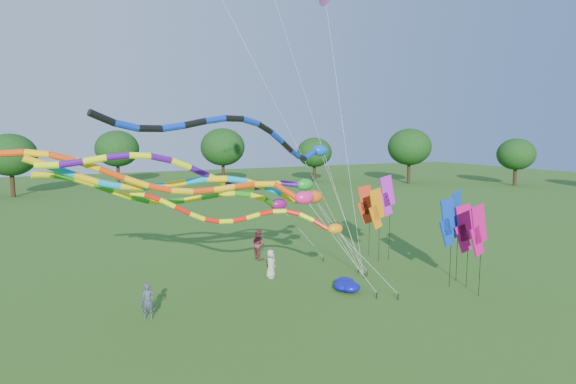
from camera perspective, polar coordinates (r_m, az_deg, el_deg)
name	(u,v)px	position (r m, az deg, el deg)	size (l,w,h in m)	color
ground	(369,314)	(21.57, 9.59, -14.09)	(160.00, 160.00, 0.00)	#2A5B18
tree_ring	(366,189)	(17.84, 9.24, 0.38)	(117.82, 119.66, 9.53)	#382314
tube_kite_red	(263,218)	(21.70, -3.03, -3.06)	(11.02, 4.27, 5.76)	black
tube_kite_orange	(192,183)	(20.69, -11.26, 1.11)	(15.65, 4.23, 7.74)	black
tube_kite_purple	(224,176)	(21.86, -7.57, 1.85)	(15.25, 1.71, 7.56)	black
tube_kite_blue	(262,140)	(18.49, -3.09, 6.20)	(13.48, 5.75, 8.94)	black
tube_kite_cyan	(225,188)	(21.85, -7.49, 0.50)	(15.70, 1.22, 7.40)	black
tube_kite_green	(203,197)	(24.98, -10.01, -0.56)	(14.94, 1.44, 6.70)	black
banner_pole_blue_a	(448,223)	(25.12, 18.46, -3.45)	(1.16, 0.11, 4.58)	black
banner_pole_magenta_a	(478,230)	(24.15, 21.62, -4.26)	(1.16, 0.13, 4.48)	black
banner_pole_red	(366,205)	(30.43, 9.22, -1.50)	(1.10, 0.52, 4.52)	black
banner_pole_magenta_b	(464,228)	(25.54, 20.19, -4.07)	(1.15, 0.34, 4.27)	black
banner_pole_violet	(387,196)	(29.42, 11.65, -0.47)	(1.16, 0.09, 5.23)	black
banner_pole_orange	(376,209)	(29.04, 10.44, -1.99)	(1.16, 0.10, 4.49)	black
banner_pole_blue_b	(457,214)	(26.15, 19.37, -2.48)	(1.12, 0.47, 4.86)	black
blue_nylon_heap	(336,286)	(24.23, 5.73, -10.99)	(1.40, 1.93, 0.56)	#0B0E95
person_a	(271,264)	(26.02, -2.06, -8.50)	(0.75, 0.49, 1.53)	#B8B3A6
person_b	(148,301)	(21.37, -16.27, -12.30)	(0.56, 0.37, 1.54)	#3B3F52
person_c	(259,244)	(29.74, -3.51, -6.19)	(0.90, 0.70, 1.85)	maroon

